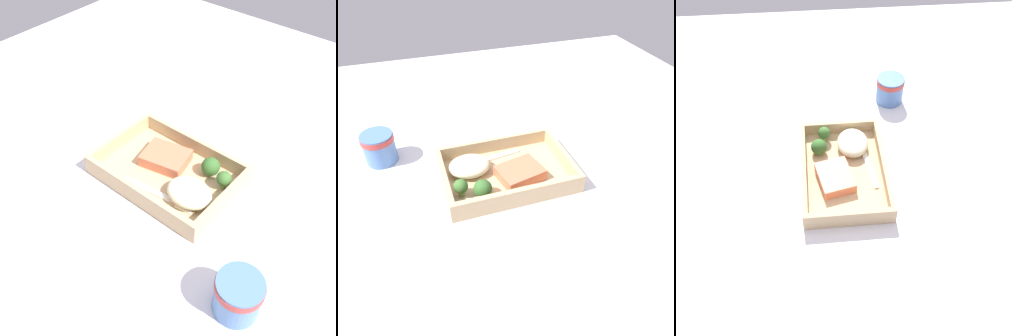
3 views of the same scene
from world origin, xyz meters
The scene contains 9 objects.
ground_plane centered at (0.00, 0.00, -1.00)cm, with size 160.00×160.00×2.00cm, color silver.
takeout_tray centered at (0.00, 0.00, 0.60)cm, with size 28.78×19.94×1.20cm, color tan.
tray_rim centered at (0.00, 0.00, 2.88)cm, with size 28.78×19.94×3.36cm.
salmon_fillet centered at (-2.49, 2.26, 2.47)cm, with size 9.41×7.46×2.54cm, color #DA704E.
mashed_potatoes centered at (7.69, -2.83, 3.02)cm, with size 9.38×7.65×3.63cm, color beige.
broccoli_floret_1 centered at (11.06, 3.95, 3.65)cm, with size 3.06×3.06×4.11cm.
broccoli_floret_2 centered at (6.81, 5.49, 3.22)cm, with size 3.90×3.90×4.03cm.
fork centered at (3.35, -5.72, 1.42)cm, with size 15.87×4.01×0.44cm.
paper_cup centered at (26.58, -15.24, 4.19)cm, with size 7.68×7.68×7.52cm.
Camera 1 is at (36.92, -44.16, 59.50)cm, focal length 42.00 mm.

